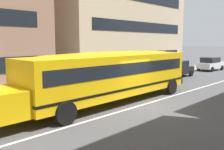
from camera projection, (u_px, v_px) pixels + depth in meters
ground_plane at (141, 105)px, 13.39m from camera, size 400.00×400.00×0.00m
sidewalk_far at (67, 88)px, 18.32m from camera, size 120.00×3.00×0.01m
lane_centreline at (141, 105)px, 13.39m from camera, size 110.00×0.16×0.01m
school_bus at (111, 73)px, 13.76m from camera, size 13.20×3.12×2.94m
parked_car_white_under_tree at (210, 64)px, 29.90m from camera, size 3.99×2.06×1.64m
parked_car_black_beside_sign at (177, 68)px, 24.42m from camera, size 3.93×1.93×1.64m
apartment_block_far_centre at (112, 16)px, 29.71m from camera, size 17.56×9.64×13.30m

